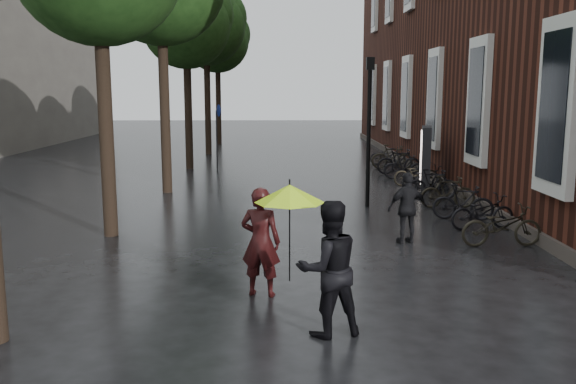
{
  "coord_description": "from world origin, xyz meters",
  "views": [
    {
      "loc": [
        -0.16,
        -6.8,
        3.35
      ],
      "look_at": [
        -0.01,
        5.84,
        1.21
      ],
      "focal_mm": 38.0,
      "sensor_mm": 36.0,
      "label": 1
    }
  ],
  "objects_px": {
    "lamp_post": "(369,117)",
    "parked_bicycles": "(424,178)",
    "person_black": "(329,269)",
    "ad_lightbox": "(425,158)",
    "person_burgundy": "(261,242)",
    "pedestrian_walking": "(408,208)"
  },
  "relations": [
    {
      "from": "parked_bicycles",
      "to": "lamp_post",
      "type": "xyz_separation_m",
      "value": [
        -2.24,
        -2.6,
        2.1
      ]
    },
    {
      "from": "ad_lightbox",
      "to": "pedestrian_walking",
      "type": "bearing_deg",
      "value": -93.9
    },
    {
      "from": "person_burgundy",
      "to": "person_black",
      "type": "bearing_deg",
      "value": 134.23
    },
    {
      "from": "parked_bicycles",
      "to": "ad_lightbox",
      "type": "xyz_separation_m",
      "value": [
        0.14,
        0.53,
        0.6
      ]
    },
    {
      "from": "person_burgundy",
      "to": "lamp_post",
      "type": "xyz_separation_m",
      "value": [
        2.82,
        7.62,
        1.66
      ]
    },
    {
      "from": "lamp_post",
      "to": "pedestrian_walking",
      "type": "bearing_deg",
      "value": -86.25
    },
    {
      "from": "parked_bicycles",
      "to": "lamp_post",
      "type": "height_order",
      "value": "lamp_post"
    },
    {
      "from": "person_black",
      "to": "ad_lightbox",
      "type": "distance_m",
      "value": 13.1
    },
    {
      "from": "lamp_post",
      "to": "parked_bicycles",
      "type": "bearing_deg",
      "value": 49.22
    },
    {
      "from": "pedestrian_walking",
      "to": "parked_bicycles",
      "type": "bearing_deg",
      "value": -119.82
    },
    {
      "from": "ad_lightbox",
      "to": "person_black",
      "type": "bearing_deg",
      "value": -96.73
    },
    {
      "from": "person_black",
      "to": "lamp_post",
      "type": "distance_m",
      "value": 9.59
    },
    {
      "from": "parked_bicycles",
      "to": "pedestrian_walking",
      "type": "bearing_deg",
      "value": -106.08
    },
    {
      "from": "person_burgundy",
      "to": "parked_bicycles",
      "type": "bearing_deg",
      "value": -102.9
    },
    {
      "from": "pedestrian_walking",
      "to": "parked_bicycles",
      "type": "distance_m",
      "value": 7.11
    },
    {
      "from": "person_burgundy",
      "to": "pedestrian_walking",
      "type": "xyz_separation_m",
      "value": [
        3.1,
        3.4,
        -0.12
      ]
    },
    {
      "from": "ad_lightbox",
      "to": "lamp_post",
      "type": "distance_m",
      "value": 4.21
    },
    {
      "from": "person_burgundy",
      "to": "person_black",
      "type": "height_order",
      "value": "person_black"
    },
    {
      "from": "person_black",
      "to": "parked_bicycles",
      "type": "bearing_deg",
      "value": -126.43
    },
    {
      "from": "person_black",
      "to": "ad_lightbox",
      "type": "height_order",
      "value": "ad_lightbox"
    },
    {
      "from": "lamp_post",
      "to": "ad_lightbox",
      "type": "bearing_deg",
      "value": 52.73
    },
    {
      "from": "pedestrian_walking",
      "to": "ad_lightbox",
      "type": "xyz_separation_m",
      "value": [
        2.11,
        7.36,
        0.27
      ]
    }
  ]
}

